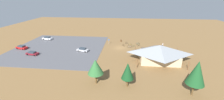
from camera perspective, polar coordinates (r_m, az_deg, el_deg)
name	(u,v)px	position (r m, az deg, el deg)	size (l,w,h in m)	color
ground	(120,48)	(58.40, 3.12, 0.83)	(160.00, 160.00, 0.00)	olive
parking_lot_asphalt	(59,48)	(62.19, -20.09, 0.84)	(35.23, 35.17, 0.05)	#56565B
bike_pavilion	(159,52)	(47.79, 18.23, -0.87)	(14.76, 10.72, 5.53)	#C6B28E
trash_bin	(121,41)	(66.38, 3.57, 3.73)	(0.60, 0.60, 0.90)	brown
lot_sign	(109,41)	(62.61, -1.28, 3.62)	(0.56, 0.08, 2.20)	#99999E
pine_mideast	(128,71)	(32.93, 6.22, -8.23)	(2.89, 2.89, 6.07)	brown
pine_center	(197,73)	(33.86, 30.55, -7.76)	(3.71, 3.71, 8.03)	brown
pine_midwest	(95,67)	(33.80, -6.57, -6.59)	(3.74, 3.74, 6.30)	brown
bicycle_green_back_row	(133,46)	(59.94, 8.38, 1.53)	(1.58, 0.64, 0.81)	black
bicycle_black_mid_cluster	(156,50)	(57.84, 16.84, 0.12)	(1.71, 0.62, 0.83)	black
bicycle_white_lone_west	(152,48)	(59.06, 15.56, 0.69)	(0.95, 1.42, 0.84)	black
bicycle_red_yard_front	(148,51)	(55.93, 14.00, -0.29)	(0.56, 1.67, 0.87)	black
bicycle_yellow_by_bin	(130,45)	(61.50, 7.17, 2.13)	(1.70, 0.48, 0.87)	black
bicycle_blue_near_sign	(143,48)	(58.25, 12.06, 0.74)	(1.54, 0.96, 0.85)	black
bicycle_teal_edge_north	(138,43)	(63.57, 10.15, 2.57)	(1.58, 0.74, 0.79)	black
bicycle_silver_yard_right	(130,47)	(58.97, 6.94, 1.30)	(1.75, 0.48, 0.84)	black
bicycle_orange_lone_east	(124,45)	(60.49, 4.60, 1.91)	(1.04, 1.40, 0.82)	black
bicycle_purple_yard_center	(142,51)	(55.17, 11.95, -0.43)	(0.48, 1.75, 0.79)	black
bicycle_green_edge_south	(139,45)	(61.48, 10.46, 1.93)	(1.37, 1.05, 0.88)	black
bicycle_black_yard_left	(126,43)	(63.61, 5.60, 2.81)	(1.38, 0.92, 0.84)	black
car_red_far_end	(22,47)	(67.08, -32.11, 0.94)	(4.61, 2.68, 1.45)	red
car_white_front_row	(47,38)	(75.45, -24.18, 4.29)	(4.88, 2.79, 1.49)	white
car_silver_back_corner	(83,50)	(55.53, -11.52, 0.15)	(4.69, 2.75, 1.39)	#BCBCC1
car_maroon_by_curb	(32,53)	(58.51, -28.99, -1.12)	(4.41, 2.28, 1.27)	maroon
visitor_near_lot	(163,45)	(62.78, 19.42, 1.92)	(0.36, 0.36, 1.64)	#2D3347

